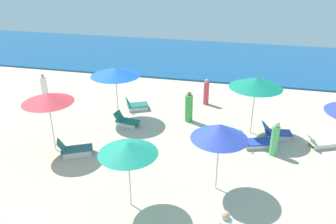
{
  "coord_description": "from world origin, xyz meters",
  "views": [
    {
      "loc": [
        5.98,
        -2.41,
        7.53
      ],
      "look_at": [
        2.82,
        10.88,
        1.21
      ],
      "focal_mm": 35.91,
      "sensor_mm": 36.0,
      "label": 1
    }
  ],
  "objects_px": {
    "umbrella_6": "(115,72)",
    "beachgoer_6": "(275,139)",
    "umbrella_2": "(48,98)",
    "lounge_chair_6_0": "(136,105)",
    "umbrella_1": "(256,82)",
    "umbrella_0": "(128,148)",
    "lounge_chair_1_1": "(276,132)",
    "beachgoer_1": "(44,89)",
    "lounge_chair_6_1": "(126,121)",
    "umbrella_5": "(220,131)",
    "lounge_chair_2_0": "(74,149)",
    "lounge_chair_1_0": "(256,142)",
    "lounge_chair_3_0": "(321,142)",
    "beachgoer_4": "(189,108)",
    "beachgoer_5": "(206,92)"
  },
  "relations": [
    {
      "from": "lounge_chair_6_0",
      "to": "beachgoer_6",
      "type": "height_order",
      "value": "beachgoer_6"
    },
    {
      "from": "lounge_chair_1_1",
      "to": "lounge_chair_3_0",
      "type": "bearing_deg",
      "value": -110.2
    },
    {
      "from": "umbrella_0",
      "to": "lounge_chair_2_0",
      "type": "relative_size",
      "value": 1.61
    },
    {
      "from": "umbrella_1",
      "to": "beachgoer_1",
      "type": "height_order",
      "value": "umbrella_1"
    },
    {
      "from": "lounge_chair_6_0",
      "to": "beachgoer_6",
      "type": "relative_size",
      "value": 0.88
    },
    {
      "from": "lounge_chair_6_0",
      "to": "lounge_chair_6_1",
      "type": "height_order",
      "value": "lounge_chair_6_0"
    },
    {
      "from": "umbrella_1",
      "to": "lounge_chair_1_1",
      "type": "height_order",
      "value": "umbrella_1"
    },
    {
      "from": "lounge_chair_1_0",
      "to": "lounge_chair_6_1",
      "type": "relative_size",
      "value": 1.24
    },
    {
      "from": "beachgoer_1",
      "to": "umbrella_5",
      "type": "bearing_deg",
      "value": -161.84
    },
    {
      "from": "lounge_chair_1_0",
      "to": "beachgoer_4",
      "type": "bearing_deg",
      "value": 43.42
    },
    {
      "from": "umbrella_0",
      "to": "lounge_chair_3_0",
      "type": "bearing_deg",
      "value": 39.01
    },
    {
      "from": "lounge_chair_6_0",
      "to": "umbrella_0",
      "type": "bearing_deg",
      "value": 170.49
    },
    {
      "from": "umbrella_1",
      "to": "lounge_chair_3_0",
      "type": "relative_size",
      "value": 1.96
    },
    {
      "from": "lounge_chair_1_1",
      "to": "lounge_chair_6_1",
      "type": "xyz_separation_m",
      "value": [
        -7.07,
        -0.38,
        -0.04
      ]
    },
    {
      "from": "lounge_chair_1_0",
      "to": "lounge_chair_6_0",
      "type": "bearing_deg",
      "value": 50.42
    },
    {
      "from": "umbrella_0",
      "to": "umbrella_6",
      "type": "bearing_deg",
      "value": 114.53
    },
    {
      "from": "umbrella_2",
      "to": "beachgoer_6",
      "type": "bearing_deg",
      "value": 10.99
    },
    {
      "from": "umbrella_5",
      "to": "lounge_chair_1_1",
      "type": "bearing_deg",
      "value": 62.39
    },
    {
      "from": "beachgoer_6",
      "to": "beachgoer_5",
      "type": "bearing_deg",
      "value": -22.01
    },
    {
      "from": "umbrella_1",
      "to": "beachgoer_1",
      "type": "xyz_separation_m",
      "value": [
        -11.37,
        1.06,
        -1.72
      ]
    },
    {
      "from": "lounge_chair_3_0",
      "to": "lounge_chair_6_1",
      "type": "bearing_deg",
      "value": 66.69
    },
    {
      "from": "beachgoer_6",
      "to": "umbrella_1",
      "type": "bearing_deg",
      "value": -30.24
    },
    {
      "from": "umbrella_0",
      "to": "umbrella_6",
      "type": "xyz_separation_m",
      "value": [
        -2.82,
        6.19,
        0.29
      ]
    },
    {
      "from": "umbrella_0",
      "to": "lounge_chair_1_0",
      "type": "xyz_separation_m",
      "value": [
        4.06,
        4.87,
        -1.96
      ]
    },
    {
      "from": "umbrella_1",
      "to": "umbrella_6",
      "type": "distance_m",
      "value": 6.63
    },
    {
      "from": "lounge_chair_1_0",
      "to": "beachgoer_4",
      "type": "height_order",
      "value": "beachgoer_4"
    },
    {
      "from": "lounge_chair_2_0",
      "to": "lounge_chair_1_0",
      "type": "bearing_deg",
      "value": -98.95
    },
    {
      "from": "umbrella_6",
      "to": "lounge_chair_6_0",
      "type": "distance_m",
      "value": 2.58
    },
    {
      "from": "umbrella_0",
      "to": "lounge_chair_2_0",
      "type": "bearing_deg",
      "value": 143.99
    },
    {
      "from": "umbrella_6",
      "to": "beachgoer_6",
      "type": "bearing_deg",
      "value": -13.47
    },
    {
      "from": "beachgoer_6",
      "to": "lounge_chair_1_1",
      "type": "bearing_deg",
      "value": -65.34
    },
    {
      "from": "umbrella_2",
      "to": "lounge_chair_6_0",
      "type": "distance_m",
      "value": 5.61
    },
    {
      "from": "umbrella_1",
      "to": "lounge_chair_2_0",
      "type": "bearing_deg",
      "value": -152.34
    },
    {
      "from": "umbrella_2",
      "to": "beachgoer_4",
      "type": "distance_m",
      "value": 6.7
    },
    {
      "from": "lounge_chair_6_1",
      "to": "beachgoer_1",
      "type": "bearing_deg",
      "value": 81.38
    },
    {
      "from": "umbrella_0",
      "to": "umbrella_2",
      "type": "bearing_deg",
      "value": 148.75
    },
    {
      "from": "lounge_chair_1_1",
      "to": "lounge_chair_6_0",
      "type": "bearing_deg",
      "value": 69.71
    },
    {
      "from": "lounge_chair_6_0",
      "to": "beachgoer_1",
      "type": "height_order",
      "value": "beachgoer_1"
    },
    {
      "from": "beachgoer_4",
      "to": "beachgoer_5",
      "type": "xyz_separation_m",
      "value": [
        0.56,
        2.34,
        -0.03
      ]
    },
    {
      "from": "lounge_chair_2_0",
      "to": "beachgoer_6",
      "type": "bearing_deg",
      "value": -103.65
    },
    {
      "from": "lounge_chair_1_0",
      "to": "lounge_chair_3_0",
      "type": "distance_m",
      "value": 2.79
    },
    {
      "from": "umbrella_0",
      "to": "umbrella_5",
      "type": "distance_m",
      "value": 3.08
    },
    {
      "from": "lounge_chair_1_1",
      "to": "umbrella_6",
      "type": "distance_m",
      "value": 8.06
    },
    {
      "from": "umbrella_0",
      "to": "umbrella_1",
      "type": "relative_size",
      "value": 0.88
    },
    {
      "from": "umbrella_1",
      "to": "lounge_chair_6_1",
      "type": "relative_size",
      "value": 2.14
    },
    {
      "from": "umbrella_2",
      "to": "umbrella_5",
      "type": "bearing_deg",
      "value": -8.71
    },
    {
      "from": "umbrella_6",
      "to": "beachgoer_6",
      "type": "xyz_separation_m",
      "value": [
        7.56,
        -1.81,
        -1.76
      ]
    },
    {
      "from": "umbrella_5",
      "to": "lounge_chair_6_1",
      "type": "height_order",
      "value": "umbrella_5"
    },
    {
      "from": "lounge_chair_6_1",
      "to": "beachgoer_6",
      "type": "distance_m",
      "value": 7.0
    },
    {
      "from": "umbrella_6",
      "to": "lounge_chair_6_1",
      "type": "bearing_deg",
      "value": -45.63
    }
  ]
}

